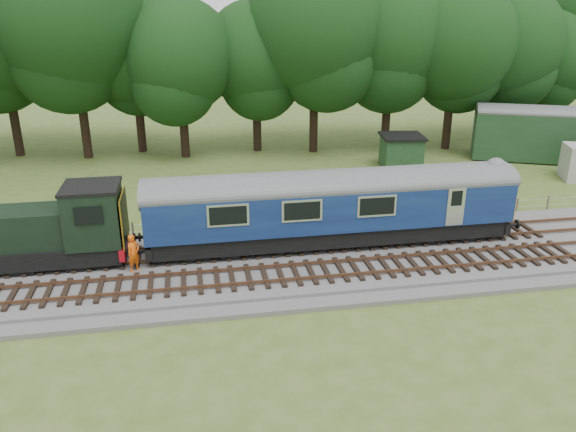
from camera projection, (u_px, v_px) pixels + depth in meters
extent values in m
plane|color=#415920|center=(215.00, 272.00, 26.10)|extent=(120.00, 120.00, 0.00)
cube|color=#4C4C4F|center=(215.00, 268.00, 26.03)|extent=(70.00, 7.00, 0.35)
cube|color=brown|center=(214.00, 256.00, 26.55)|extent=(66.50, 0.07, 0.14)
cube|color=brown|center=(212.00, 244.00, 27.87)|extent=(66.50, 0.07, 0.14)
cube|color=brown|center=(218.00, 285.00, 23.79)|extent=(66.50, 0.07, 0.14)
cube|color=brown|center=(216.00, 270.00, 25.11)|extent=(66.50, 0.07, 0.14)
cube|color=black|center=(331.00, 231.00, 27.99)|extent=(17.46, 2.52, 0.85)
cube|color=#0E1B4C|center=(332.00, 204.00, 27.48)|extent=(18.00, 2.80, 2.05)
cube|color=gold|center=(500.00, 200.00, 29.11)|extent=(0.06, 2.74, 1.30)
cube|color=black|center=(444.00, 227.00, 29.06)|extent=(2.60, 2.00, 0.55)
cube|color=black|center=(211.00, 243.00, 27.06)|extent=(2.60, 2.00, 0.55)
cube|color=black|center=(26.00, 253.00, 25.62)|extent=(8.73, 2.39, 0.85)
cube|color=black|center=(94.00, 215.00, 25.56)|extent=(2.40, 2.55, 2.60)
cube|color=#A40C18|center=(124.00, 245.00, 26.33)|extent=(0.25, 2.60, 0.55)
cube|color=gold|center=(124.00, 217.00, 25.85)|extent=(0.06, 2.55, 2.30)
imported|color=#F95B0D|center=(134.00, 253.00, 25.10)|extent=(0.75, 0.75, 1.75)
cube|color=#19371C|center=(401.00, 153.00, 42.19)|extent=(3.15, 3.15, 2.33)
cube|color=black|center=(402.00, 136.00, 41.74)|extent=(3.46, 3.46, 0.19)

